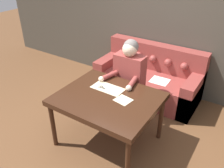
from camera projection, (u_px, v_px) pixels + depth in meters
ground_plane at (111, 142)px, 3.33m from camera, size 16.00×16.00×0.00m
wall_back at (170, 20)px, 3.99m from camera, size 8.00×0.06×2.60m
dining_table at (108, 101)px, 3.02m from camera, size 1.26×1.03×0.74m
couch at (149, 79)px, 4.25m from camera, size 1.80×0.82×0.91m
person at (129, 79)px, 3.55m from camera, size 0.52×0.59×1.27m
pattern_paper_main at (108, 88)px, 3.16m from camera, size 0.44×0.23×0.00m
pattern_paper_offcut at (123, 100)px, 2.92m from camera, size 0.22×0.21×0.00m
scissors at (103, 88)px, 3.16m from camera, size 0.24×0.10×0.01m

